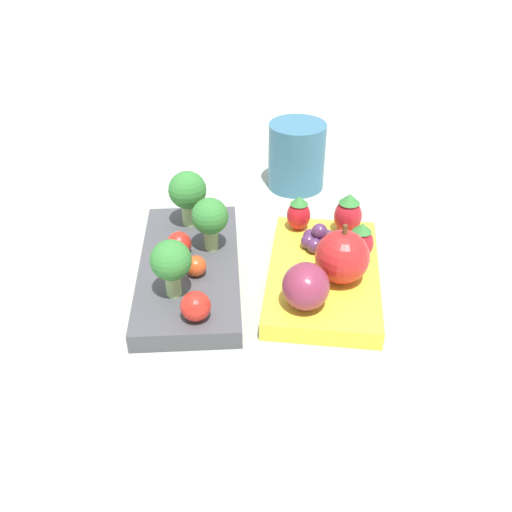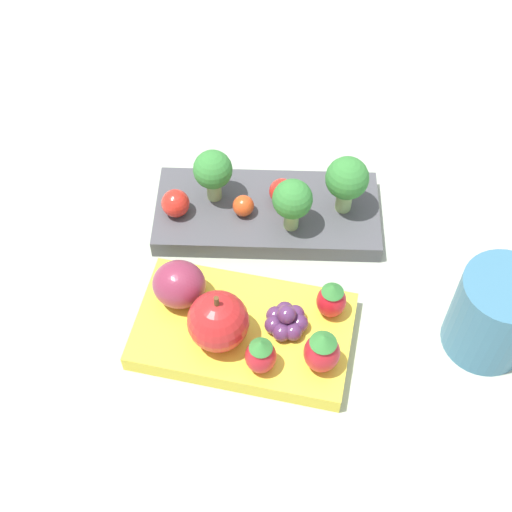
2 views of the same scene
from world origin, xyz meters
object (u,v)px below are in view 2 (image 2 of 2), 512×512
(apple, at_px, (218,321))
(cherry_tomato_0, at_px, (243,206))
(strawberry_1, at_px, (261,355))
(broccoli_floret_1, at_px, (213,171))
(strawberry_0, at_px, (322,351))
(bento_box_fruit, at_px, (243,331))
(grape_cluster, at_px, (286,321))
(broccoli_floret_0, at_px, (347,180))
(cherry_tomato_2, at_px, (175,203))
(strawberry_2, at_px, (331,299))
(plum, at_px, (179,284))
(drinking_cup, at_px, (495,314))
(bento_box_savoury, at_px, (267,213))
(cherry_tomato_1, at_px, (278,191))
(broccoli_floret_2, at_px, (292,201))

(apple, bearing_deg, cherry_tomato_0, 90.72)
(cherry_tomato_0, relative_size, strawberry_1, 0.52)
(broccoli_floret_1, relative_size, strawberry_0, 1.25)
(bento_box_fruit, xyz_separation_m, apple, (-0.02, -0.01, 0.04))
(cherry_tomato_0, height_order, grape_cluster, grape_cluster)
(broccoli_floret_0, bearing_deg, apple, -120.06)
(bento_box_fruit, height_order, strawberry_1, strawberry_1)
(cherry_tomato_2, relative_size, strawberry_2, 0.69)
(plum, relative_size, drinking_cup, 0.55)
(bento_box_savoury, xyz_separation_m, strawberry_2, (0.07, -0.11, 0.03))
(cherry_tomato_1, bearing_deg, strawberry_1, -86.87)
(bento_box_savoury, height_order, broccoli_floret_2, broccoli_floret_2)
(broccoli_floret_0, relative_size, strawberry_0, 1.36)
(plum, relative_size, grape_cluster, 1.23)
(cherry_tomato_0, relative_size, cherry_tomato_1, 0.82)
(bento_box_savoury, distance_m, broccoli_floret_2, 0.06)
(bento_box_savoury, relative_size, cherry_tomato_1, 9.00)
(apple, bearing_deg, plum, 139.66)
(broccoli_floret_2, xyz_separation_m, strawberry_2, (0.05, -0.09, -0.02))
(bento_box_fruit, bearing_deg, strawberry_2, 19.44)
(plum, bearing_deg, strawberry_1, -35.35)
(broccoli_floret_0, bearing_deg, grape_cluster, -105.07)
(broccoli_floret_2, height_order, strawberry_1, broccoli_floret_2)
(cherry_tomato_1, bearing_deg, broccoli_floret_1, -174.74)
(cherry_tomato_0, distance_m, strawberry_2, 0.14)
(strawberry_0, distance_m, strawberry_2, 0.05)
(broccoli_floret_1, xyz_separation_m, strawberry_2, (0.13, -0.12, -0.02))
(bento_box_fruit, distance_m, cherry_tomato_2, 0.15)
(broccoli_floret_2, distance_m, plum, 0.13)
(apple, bearing_deg, strawberry_0, -8.16)
(cherry_tomato_2, distance_m, apple, 0.15)
(apple, bearing_deg, bento_box_savoury, 82.40)
(cherry_tomato_0, xyz_separation_m, strawberry_2, (0.09, -0.10, 0.01))
(broccoli_floret_0, distance_m, grape_cluster, 0.15)
(broccoli_floret_0, relative_size, strawberry_2, 1.58)
(plum, distance_m, drinking_cup, 0.27)
(broccoli_floret_1, height_order, strawberry_1, broccoli_floret_1)
(broccoli_floret_1, bearing_deg, broccoli_floret_2, -17.85)
(cherry_tomato_1, height_order, plum, plum)
(strawberry_0, relative_size, strawberry_1, 1.15)
(bento_box_savoury, bearing_deg, broccoli_floret_0, 7.91)
(strawberry_1, xyz_separation_m, grape_cluster, (0.02, 0.04, -0.01))
(plum, height_order, drinking_cup, drinking_cup)
(broccoli_floret_1, bearing_deg, cherry_tomato_0, -27.21)
(cherry_tomato_2, bearing_deg, plum, -75.34)
(cherry_tomato_2, bearing_deg, cherry_tomato_0, 8.30)
(bento_box_fruit, distance_m, drinking_cup, 0.22)
(bento_box_fruit, relative_size, apple, 3.16)
(cherry_tomato_0, xyz_separation_m, cherry_tomato_1, (0.03, 0.02, 0.00))
(bento_box_savoury, bearing_deg, cherry_tomato_1, 52.02)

